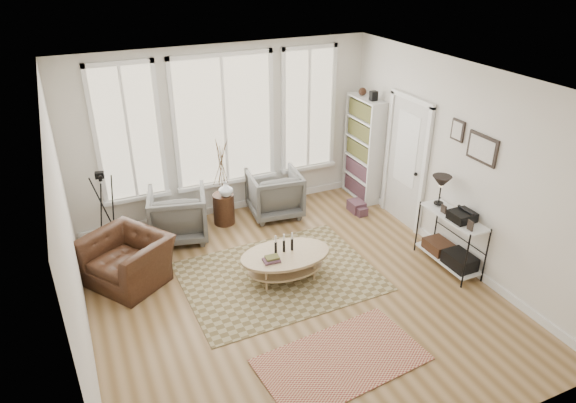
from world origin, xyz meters
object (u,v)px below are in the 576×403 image
bookcase (363,149)px  armchair_right (275,193)px  coffee_table (285,259)px  low_shelf (451,235)px  armchair_left (178,214)px  accent_chair (127,260)px  side_table (222,185)px

bookcase → armchair_right: 1.84m
bookcase → coffee_table: size_ratio=1.55×
low_shelf → armchair_left: (-3.41, 2.44, -0.10)m
armchair_right → accent_chair: size_ratio=0.83×
bookcase → armchair_right: bearing=179.6°
coffee_table → low_shelf: bearing=-16.5°
bookcase → armchair_left: size_ratio=2.26×
armchair_right → accent_chair: 2.83m
accent_chair → bookcase: bearing=68.2°
low_shelf → armchair_right: bearing=123.8°
bookcase → coffee_table: (-2.38, -1.83, -0.64)m
low_shelf → armchair_right: (-1.70, 2.53, -0.11)m
armchair_left → accent_chair: (-0.94, -0.90, -0.07)m
bookcase → coffee_table: 3.07m
armchair_left → accent_chair: size_ratio=0.85×
side_table → accent_chair: 2.07m
armchair_right → coffee_table: bearing=77.9°
side_table → accent_chair: size_ratio=1.41×
accent_chair → side_table: bearing=86.8°
armchair_right → side_table: side_table is taller
coffee_table → side_table: (-0.29, 1.90, 0.40)m
low_shelf → side_table: 3.68m
armchair_left → side_table: 0.88m
low_shelf → side_table: side_table is taller
armchair_left → low_shelf: bearing=157.8°
side_table → accent_chair: (-1.74, -1.05, -0.37)m
low_shelf → coffee_table: bearing=163.5°
armchair_right → side_table: (-0.91, 0.06, 0.32)m
coffee_table → armchair_left: size_ratio=1.46×
coffee_table → armchair_right: size_ratio=1.51×
low_shelf → armchair_right: low_shelf is taller
coffee_table → accent_chair: 2.20m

